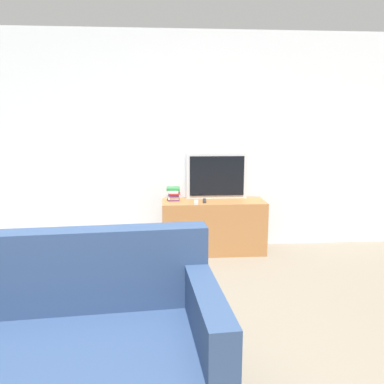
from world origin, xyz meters
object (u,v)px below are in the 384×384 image
(tv_stand, at_px, (213,227))
(couch, at_px, (25,366))
(remote_on_stand, at_px, (204,201))
(remote_secondary, at_px, (196,202))
(book_stack, at_px, (173,193))
(television, at_px, (217,175))

(tv_stand, distance_m, couch, 2.83)
(remote_on_stand, bearing_deg, tv_stand, 22.47)
(remote_on_stand, xyz_separation_m, remote_secondary, (-0.10, -0.07, 0.00))
(remote_secondary, bearing_deg, tv_stand, 29.28)
(remote_on_stand, bearing_deg, book_stack, 163.60)
(television, xyz_separation_m, remote_on_stand, (-0.17, -0.22, -0.27))
(tv_stand, height_order, remote_on_stand, remote_on_stand)
(tv_stand, bearing_deg, television, 72.78)
(tv_stand, xyz_separation_m, remote_secondary, (-0.22, -0.12, 0.33))
(book_stack, distance_m, remote_secondary, 0.32)
(remote_on_stand, relative_size, remote_secondary, 1.04)
(television, height_order, couch, television)
(tv_stand, relative_size, remote_secondary, 7.14)
(book_stack, bearing_deg, remote_secondary, -35.00)
(couch, distance_m, remote_on_stand, 2.76)
(book_stack, height_order, remote_on_stand, book_stack)
(remote_secondary, bearing_deg, book_stack, 145.00)
(television, distance_m, remote_on_stand, 0.38)
(tv_stand, height_order, remote_secondary, remote_secondary)
(tv_stand, distance_m, remote_secondary, 0.41)
(tv_stand, height_order, television, television)
(television, relative_size, book_stack, 3.50)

